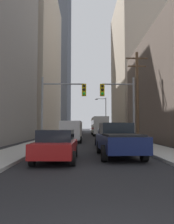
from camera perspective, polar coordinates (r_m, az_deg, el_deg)
sidewalk_left at (r=52.29m, az=-5.61°, el=-5.57°), size 2.52×160.00×0.15m
sidewalk_right at (r=52.36m, az=4.63°, el=-5.57°), size 2.52×160.00×0.15m
city_bus at (r=41.91m, az=3.10°, el=-3.48°), size 2.67×11.51×3.40m
pickup_truck_navy at (r=12.69m, az=7.99°, el=-7.10°), size 2.21×5.47×1.90m
cargo_van_white at (r=24.05m, az=-3.92°, el=-4.73°), size 2.19×5.28×2.26m
sedan_red at (r=10.93m, az=-7.88°, el=-8.48°), size 1.95×4.25×1.52m
sedan_maroon at (r=18.57m, az=5.29°, el=-6.58°), size 1.95×4.24×1.52m
sedan_beige at (r=34.69m, az=-3.21°, el=-5.31°), size 1.95×4.22×1.52m
sedan_grey at (r=44.80m, az=-2.63°, el=-4.98°), size 1.95×4.22×1.52m
traffic_signal_near_left at (r=19.37m, az=-6.61°, el=3.26°), size 3.91×0.44×6.00m
traffic_signal_near_right at (r=19.52m, az=8.32°, el=3.09°), size 3.03×0.44×6.00m
utility_pole_right at (r=22.38m, az=12.83°, el=4.32°), size 2.20×0.28×9.07m
street_lamp_right at (r=44.37m, az=4.44°, el=-0.14°), size 2.23×0.32×7.50m
building_left_mid_office at (r=54.11m, az=-20.30°, el=12.59°), size 22.06×28.09×33.51m
building_left_far_tower at (r=99.55m, az=-11.33°, el=16.89°), size 22.58×24.67×73.56m
building_right_mid_block at (r=54.31m, az=20.39°, el=10.64°), size 23.82×19.69×30.05m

